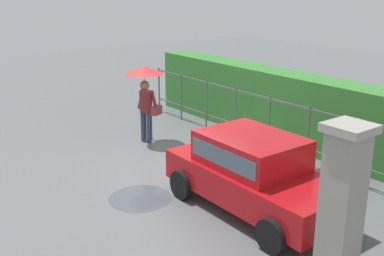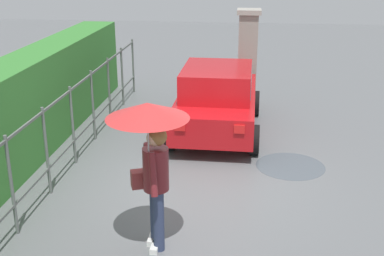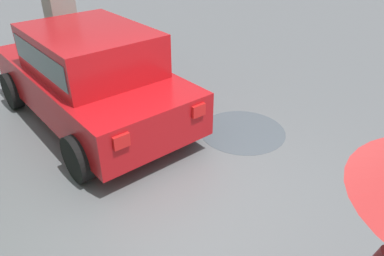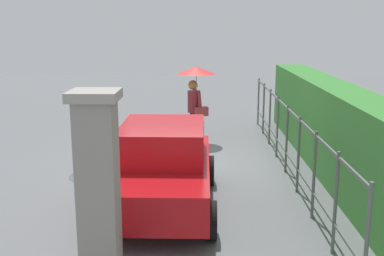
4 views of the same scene
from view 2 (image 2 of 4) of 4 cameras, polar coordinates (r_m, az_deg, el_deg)
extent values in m
plane|color=slate|center=(8.87, 0.88, -5.92)|extent=(40.00, 40.00, 0.00)
cube|color=#B71116|center=(11.03, 2.88, 2.53)|extent=(3.72, 1.69, 0.60)
cube|color=#B71116|center=(10.73, 2.88, 5.35)|extent=(1.92, 1.46, 0.60)
cube|color=#4C5B66|center=(10.72, 2.88, 5.46)|extent=(1.77, 1.48, 0.33)
cylinder|color=black|center=(12.39, -0.57, 3.14)|extent=(0.60, 0.19, 0.60)
cylinder|color=black|center=(12.29, 7.23, 2.83)|extent=(0.60, 0.19, 0.60)
cylinder|color=black|center=(10.05, -2.48, -0.92)|extent=(0.60, 0.19, 0.60)
cylinder|color=black|center=(9.92, 7.14, -1.34)|extent=(0.60, 0.19, 0.60)
cube|color=red|center=(9.29, -1.38, 0.17)|extent=(0.06, 0.20, 0.16)
cube|color=red|center=(9.20, 5.42, -0.12)|extent=(0.06, 0.20, 0.16)
cylinder|color=#2D3856|center=(6.77, -3.82, -10.58)|extent=(0.15, 0.15, 0.86)
cylinder|color=#2D3856|center=(6.94, -4.17, -9.77)|extent=(0.15, 0.15, 0.86)
cube|color=white|center=(6.96, -4.25, -13.41)|extent=(0.26, 0.10, 0.08)
cube|color=white|center=(7.13, -4.57, -12.55)|extent=(0.26, 0.10, 0.08)
cylinder|color=maroon|center=(6.53, -4.15, -4.68)|extent=(0.34, 0.34, 0.58)
sphere|color=#DBAD89|center=(6.36, -4.24, -1.15)|extent=(0.22, 0.22, 0.22)
sphere|color=olive|center=(6.36, -3.98, -0.95)|extent=(0.25, 0.25, 0.25)
cylinder|color=maroon|center=(6.30, -4.47, -5.31)|extent=(0.24, 0.17, 0.56)
cylinder|color=maroon|center=(6.70, -5.20, -3.77)|extent=(0.24, 0.17, 0.56)
cylinder|color=#B2B2B7|center=(6.30, -4.97, -2.21)|extent=(0.02, 0.02, 0.77)
cone|color=red|center=(6.14, -5.10, 2.00)|extent=(1.05, 1.05, 0.20)
cube|color=maroon|center=(6.84, -5.52, -5.74)|extent=(0.28, 0.38, 0.24)
cube|color=gray|center=(13.11, 6.34, 7.78)|extent=(0.48, 0.48, 2.30)
cube|color=#9E998E|center=(12.92, 6.54, 13.04)|extent=(0.60, 0.60, 0.12)
cylinder|color=#59605B|center=(7.40, -19.86, -6.24)|extent=(0.05, 0.05, 1.50)
cylinder|color=#59605B|center=(8.44, -16.23, -2.58)|extent=(0.05, 0.05, 1.50)
cylinder|color=#59605B|center=(9.53, -13.43, 0.26)|extent=(0.05, 0.05, 1.50)
cylinder|color=#59605B|center=(10.66, -11.22, 2.50)|extent=(0.05, 0.05, 1.50)
cylinder|color=#59605B|center=(11.82, -9.43, 4.31)|extent=(0.05, 0.05, 1.50)
cylinder|color=#59605B|center=(13.00, -7.95, 5.79)|extent=(0.05, 0.05, 1.50)
cylinder|color=#59605B|center=(14.19, -6.72, 7.03)|extent=(0.05, 0.05, 1.50)
cube|color=#59605B|center=(9.34, -13.75, 4.14)|extent=(10.08, 0.03, 0.04)
cube|color=#59605B|center=(9.63, -13.29, -1.43)|extent=(10.08, 0.03, 0.04)
cube|color=#387F33|center=(9.87, -19.28, 1.57)|extent=(11.08, 0.90, 1.90)
cylinder|color=#4C545B|center=(9.59, 11.13, -4.26)|extent=(1.29, 1.29, 0.00)
camera|label=1|loc=(17.15, 26.13, 19.24)|focal=43.79mm
camera|label=3|loc=(6.37, -19.85, 9.92)|focal=34.28mm
camera|label=4|loc=(18.52, 2.64, 17.76)|focal=44.36mm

